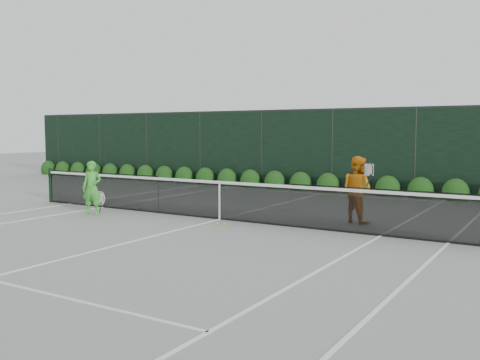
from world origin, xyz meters
The scene contains 8 objects.
ground centered at (0.00, 0.00, 0.00)m, with size 80.00×80.00×0.00m, color gray.
tennis_net centered at (-0.02, 0.00, 0.53)m, with size 12.90×0.10×1.07m.
player_woman centered at (-3.33, -1.13, 0.72)m, with size 0.66×0.51×1.44m.
player_man centered at (3.12, 1.34, 0.81)m, with size 0.97×0.88×1.63m.
court_lines centered at (0.00, 0.00, 0.01)m, with size 11.03×23.83×0.01m.
windscreen_fence centered at (0.00, -2.71, 1.51)m, with size 32.00×21.07×3.06m.
hedge_row centered at (0.00, 7.15, 0.23)m, with size 31.66×0.65×0.94m.
tennis_balls centered at (-0.63, -0.37, 0.03)m, with size 3.55×1.07×0.07m.
Camera 1 is at (7.42, -11.12, 2.24)m, focal length 40.00 mm.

